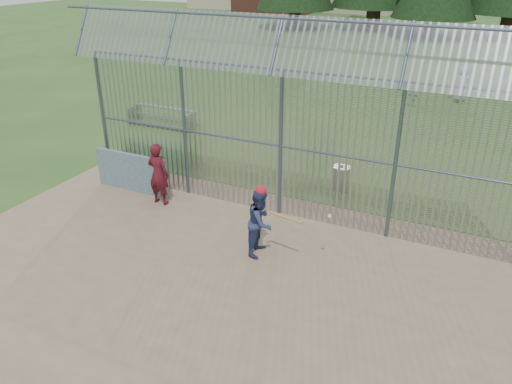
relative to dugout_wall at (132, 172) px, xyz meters
The scene contains 11 objects.
ground 5.47m from the dugout_wall, 32.23° to the right, with size 120.00×120.00×0.00m, color #2D511E.
dirt_infield 5.75m from the dugout_wall, 36.47° to the right, with size 14.00×10.00×0.02m, color #756047.
dugout_wall is the anchor object (origin of this frame).
batter 5.22m from the dugout_wall, 16.48° to the right, with size 0.81×0.63×1.66m, color navy.
onlooker 1.33m from the dugout_wall, 15.12° to the right, with size 0.67×0.44×1.83m, color maroon.
bg_kid_standing 17.17m from the dugout_wall, 62.38° to the left, with size 0.87×0.56×1.77m, color slate.
bg_kid_seated 14.54m from the dugout_wall, 65.40° to the left, with size 0.50×0.21×0.86m, color slate.
batting_gear 5.47m from the dugout_wall, 16.25° to the right, with size 1.83×0.39×0.64m.
trash_can 6.37m from the dugout_wall, 26.80° to the left, with size 0.56×0.56×0.82m.
bleacher 6.41m from the dugout_wall, 117.53° to the left, with size 3.00×0.95×0.72m.
backstop_fence 6.66m from the dugout_wall, ahead, with size 20.09×0.81×5.30m.
Camera 1 is at (4.77, -7.96, 6.58)m, focal length 35.00 mm.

